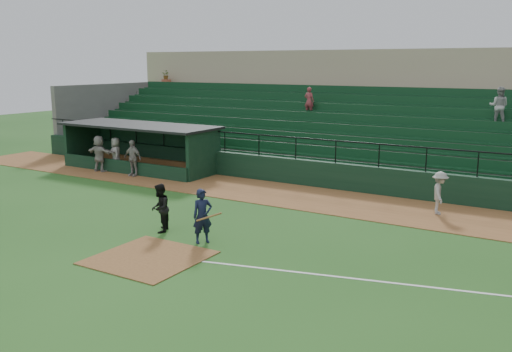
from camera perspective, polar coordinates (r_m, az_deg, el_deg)
The scene contains 12 objects.
ground at distance 17.30m, azimuth -8.72°, elevation -7.40°, with size 90.00×90.00×0.00m, color #22511A.
warning_track at distance 23.71m, azimuth 3.78°, elevation -2.04°, with size 40.00×4.00×0.03m, color brown.
home_plate_dirt at distance 16.59m, azimuth -10.96°, elevation -8.27°, with size 3.00×3.00×0.03m, color brown.
foul_line at distance 14.98m, azimuth 19.28°, elevation -10.98°, with size 18.00×0.09×0.01m, color white.
stadium_structure at distance 30.98m, azimuth 11.14°, elevation 5.28°, with size 38.00×13.08×6.40m.
dugout at distance 30.30m, azimuth -11.36°, elevation 3.28°, with size 8.90×3.20×2.42m.
batter_at_plate at distance 17.47m, azimuth -5.54°, elevation -4.13°, with size 1.15×0.76×1.74m.
umpire at distance 18.79m, azimuth -9.88°, elevation -3.28°, with size 0.80×0.62×1.65m, color black.
runner at distance 21.71m, azimuth 18.41°, elevation -1.67°, with size 1.04×0.60×1.61m, color #A19C96.
dugout_player_a at distance 28.25m, azimuth -12.61°, elevation 1.82°, with size 1.06×0.44×1.81m, color #99948F.
dugout_player_b at distance 29.83m, azimuth -14.24°, elevation 2.20°, with size 0.86×0.56×1.75m, color #A6A19C.
dugout_player_c at distance 29.86m, azimuth -15.85°, elevation 2.24°, with size 1.75×0.56×1.88m, color #A5A09B.
Camera 1 is at (10.63, -12.45, 5.58)m, focal length 38.79 mm.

